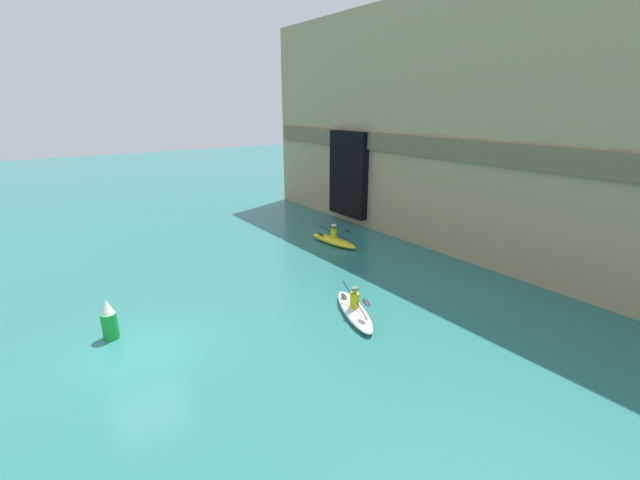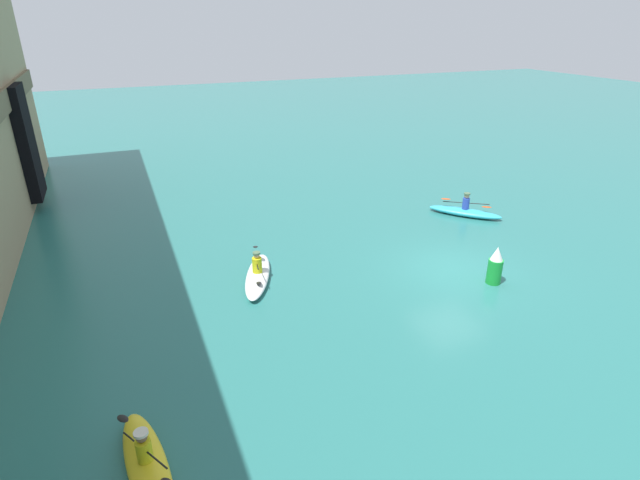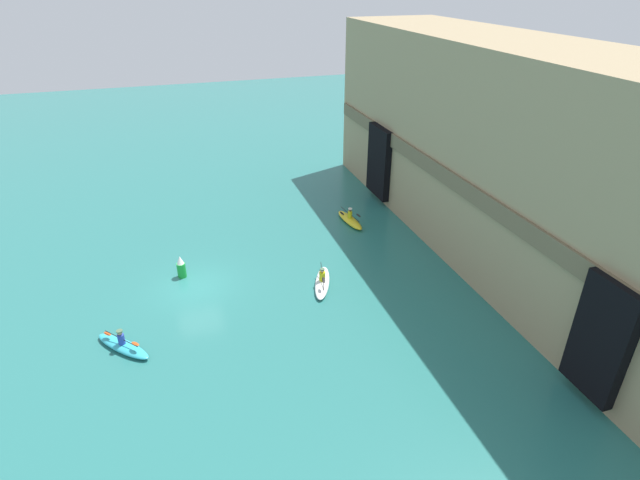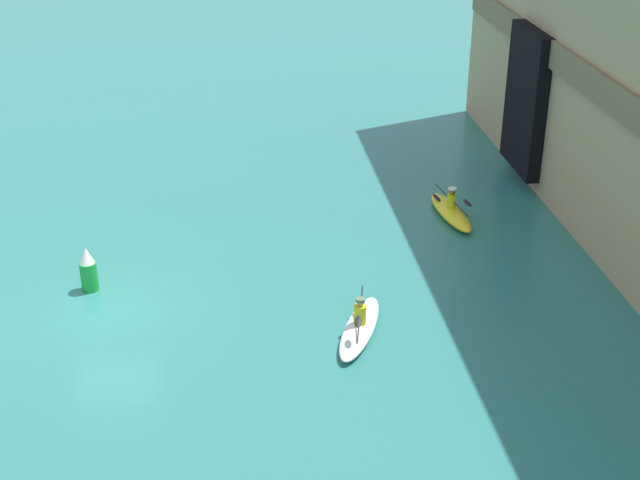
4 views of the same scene
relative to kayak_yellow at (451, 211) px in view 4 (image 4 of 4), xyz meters
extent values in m
plane|color=#28706B|center=(5.11, -11.30, -0.23)|extent=(120.00, 120.00, 0.00)
cube|color=black|center=(-3.13, 3.55, 2.92)|extent=(3.29, 0.70, 5.31)
ellipsoid|color=yellow|center=(0.00, 0.00, -0.04)|extent=(3.38, 1.17, 0.39)
cylinder|color=gold|center=(0.00, 0.00, 0.40)|extent=(0.32, 0.32, 0.49)
sphere|color=brown|center=(0.00, 0.00, 0.76)|extent=(0.23, 0.23, 0.23)
cylinder|color=silver|center=(0.00, 0.00, 0.86)|extent=(0.29, 0.29, 0.06)
cylinder|color=black|center=(0.00, 0.00, 0.43)|extent=(1.82, 0.79, 0.54)
ellipsoid|color=black|center=(0.79, 0.33, 0.65)|extent=(0.47, 0.33, 0.16)
ellipsoid|color=black|center=(-0.79, -0.33, 0.20)|extent=(0.47, 0.33, 0.16)
ellipsoid|color=white|center=(7.11, -4.37, -0.07)|extent=(3.48, 2.01, 0.33)
cylinder|color=gold|center=(7.11, -4.37, 0.37)|extent=(0.34, 0.34, 0.55)
sphere|color=tan|center=(7.11, -4.37, 0.75)|extent=(0.21, 0.21, 0.21)
cylinder|color=#4C6B4C|center=(7.11, -4.37, 0.83)|extent=(0.27, 0.27, 0.06)
cylinder|color=black|center=(7.11, -4.37, 0.40)|extent=(1.94, 0.48, 0.65)
ellipsoid|color=black|center=(7.96, -4.56, 0.67)|extent=(0.46, 0.27, 0.18)
ellipsoid|color=black|center=(6.26, -4.17, 0.12)|extent=(0.46, 0.27, 0.18)
cylinder|color=green|center=(3.75, -11.98, 0.22)|extent=(0.51, 0.51, 0.90)
cone|color=white|center=(3.75, -11.98, 0.91)|extent=(0.43, 0.43, 0.49)
camera|label=1|loc=(17.96, -13.50, 7.17)|focal=24.00mm
camera|label=2|loc=(-8.18, -0.44, 8.35)|focal=28.00mm
camera|label=3|loc=(29.95, -11.77, 15.71)|focal=28.00mm
camera|label=4|loc=(27.63, -7.91, 12.89)|focal=50.00mm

